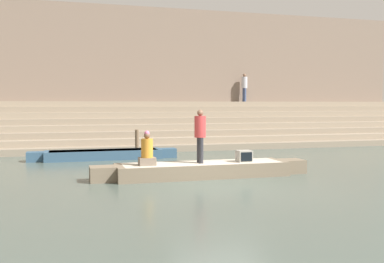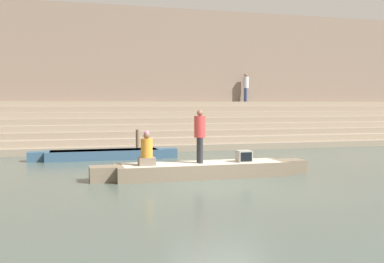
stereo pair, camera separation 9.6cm
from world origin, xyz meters
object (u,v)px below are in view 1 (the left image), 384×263
object	(u,v)px
person_rowing	(147,152)
tv_set	(244,156)
person_standing	(200,133)
mooring_post	(137,142)
person_on_steps	(244,86)
rowboat_main	(203,169)
moored_boat_shore	(104,154)

from	to	relation	value
person_rowing	tv_set	distance (m)	3.09
person_standing	person_rowing	size ratio (longest dim) A/B	1.59
mooring_post	person_on_steps	bearing A→B (deg)	38.99
rowboat_main	person_standing	world-z (taller)	person_standing
tv_set	moored_boat_shore	world-z (taller)	tv_set
mooring_post	person_on_steps	size ratio (longest dim) A/B	0.66
rowboat_main	person_standing	xyz separation A→B (m)	(-0.09, -0.03, 1.15)
tv_set	moored_boat_shore	xyz separation A→B (m)	(-3.88, 5.49, -0.41)
tv_set	person_on_steps	world-z (taller)	person_on_steps
mooring_post	person_on_steps	world-z (taller)	person_on_steps
person_standing	tv_set	world-z (taller)	person_standing
person_rowing	person_on_steps	bearing A→B (deg)	54.92
person_on_steps	tv_set	bearing A→B (deg)	133.62
tv_set	mooring_post	distance (m)	7.03
moored_boat_shore	mooring_post	distance (m)	1.94
person_standing	person_rowing	xyz separation A→B (m)	(-1.67, -0.08, -0.53)
rowboat_main	tv_set	xyz separation A→B (m)	(1.32, -0.14, 0.38)
person_standing	tv_set	xyz separation A→B (m)	(1.41, -0.12, -0.76)
person_rowing	moored_boat_shore	xyz separation A→B (m)	(-0.80, 5.45, -0.64)
moored_boat_shore	person_on_steps	world-z (taller)	person_on_steps
rowboat_main	person_on_steps	bearing A→B (deg)	59.54
rowboat_main	tv_set	size ratio (longest dim) A/B	15.43
person_rowing	person_standing	bearing A→B (deg)	0.86
person_standing	person_on_steps	distance (m)	14.54
person_standing	tv_set	size ratio (longest dim) A/B	3.69
person_standing	mooring_post	xyz separation A→B (m)	(-0.94, 6.51, -0.81)
mooring_post	moored_boat_shore	bearing A→B (deg)	-143.45
person_standing	tv_set	distance (m)	1.61
rowboat_main	person_rowing	size ratio (longest dim) A/B	6.64
tv_set	moored_boat_shore	bearing A→B (deg)	119.99
person_rowing	mooring_post	distance (m)	6.63
rowboat_main	person_on_steps	world-z (taller)	person_on_steps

